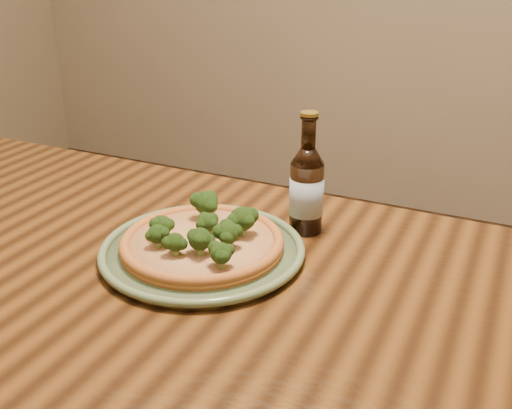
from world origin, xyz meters
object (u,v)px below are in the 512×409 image
at_px(pizza, 203,241).
at_px(beer_bottle, 307,189).
at_px(table, 74,320).
at_px(plate, 202,250).

bearing_deg(pizza, beer_bottle, 53.40).
xyz_separation_m(pizza, beer_bottle, (0.12, 0.16, 0.05)).
bearing_deg(beer_bottle, pizza, -121.06).
distance_m(table, pizza, 0.24).
distance_m(pizza, beer_bottle, 0.20).
bearing_deg(beer_bottle, plate, -121.35).
relative_size(table, plate, 4.84).
relative_size(table, beer_bottle, 7.51).
height_order(pizza, beer_bottle, beer_bottle).
relative_size(plate, pizza, 1.26).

